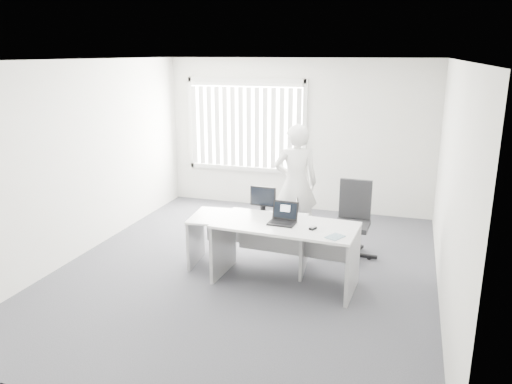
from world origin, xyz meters
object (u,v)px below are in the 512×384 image
(desk_near, at_px, (285,241))
(monitor, at_px, (263,200))
(laptop, at_px, (282,214))
(office_chair, at_px, (352,233))
(desk_far, at_px, (248,232))
(person, at_px, (296,184))

(desk_near, xyz_separation_m, monitor, (-0.49, 0.65, 0.32))
(desk_near, relative_size, monitor, 4.89)
(laptop, relative_size, monitor, 0.89)
(desk_near, relative_size, office_chair, 1.64)
(desk_near, relative_size, desk_far, 1.12)
(office_chair, xyz_separation_m, person, (-0.93, 0.37, 0.58))
(laptop, xyz_separation_m, monitor, (-0.45, 0.67, -0.04))
(desk_far, xyz_separation_m, person, (0.38, 1.20, 0.41))
(desk_near, bearing_deg, office_chair, 62.68)
(person, relative_size, laptop, 5.59)
(laptop, bearing_deg, monitor, 126.92)
(desk_far, relative_size, person, 0.88)
(office_chair, distance_m, laptop, 1.54)
(office_chair, height_order, monitor, office_chair)
(laptop, bearing_deg, desk_near, 28.91)
(desk_far, xyz_separation_m, laptop, (0.57, -0.37, 0.42))
(desk_far, distance_m, person, 1.32)
(desk_far, relative_size, monitor, 4.37)
(desk_far, xyz_separation_m, office_chair, (1.31, 0.83, -0.17))
(person, bearing_deg, office_chair, 139.47)
(desk_far, distance_m, laptop, 0.80)
(desk_near, distance_m, person, 1.60)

